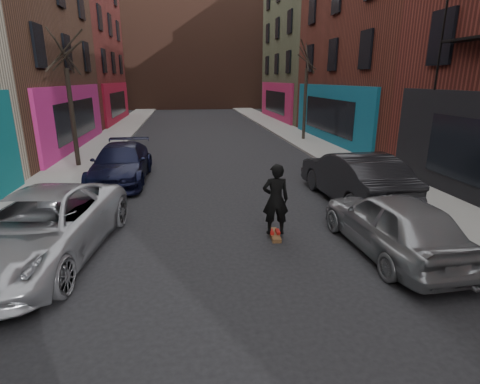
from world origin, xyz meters
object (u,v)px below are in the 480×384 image
object	(u,v)px
tree_left_far	(69,90)
skateboard	(275,235)
skateboarder	(276,199)
parked_left_end	(121,164)
parked_right_far	(393,223)
tree_right_far	(306,84)
parked_right_end	(354,177)
parked_left_far	(40,227)

from	to	relation	value
tree_left_far	skateboard	bearing A→B (deg)	-51.70
tree_left_far	skateboarder	xyz separation A→B (m)	(6.97, -8.83, -2.38)
tree_left_far	parked_left_end	world-z (taller)	tree_left_far
parked_left_end	parked_right_far	world-z (taller)	parked_right_far
tree_right_far	skateboarder	xyz separation A→B (m)	(-5.43, -14.83, -2.53)
tree_right_far	parked_right_end	distance (m)	12.83
tree_left_far	tree_right_far	xyz separation A→B (m)	(12.40, 6.00, 0.15)
tree_right_far	skateboard	size ratio (longest dim) A/B	8.50
skateboard	skateboarder	bearing A→B (deg)	0.00
tree_right_far	parked_right_far	size ratio (longest dim) A/B	1.59
tree_left_far	skateboard	distance (m)	11.73
tree_right_far	parked_right_far	distance (m)	16.60
tree_left_far	parked_left_far	distance (m)	9.76
parked_right_end	tree_right_far	bearing A→B (deg)	-103.33
parked_right_end	skateboard	size ratio (longest dim) A/B	6.24
parked_right_end	skateboard	xyz separation A→B (m)	(-3.19, -2.49, -0.77)
tree_right_far	tree_left_far	bearing A→B (deg)	-154.18
tree_right_far	skateboarder	bearing A→B (deg)	-110.10
parked_left_far	parked_right_far	size ratio (longest dim) A/B	1.27
tree_left_far	parked_right_far	distance (m)	14.04
tree_right_far	parked_left_far	size ratio (longest dim) A/B	1.26
tree_left_far	parked_right_far	xyz separation A→B (m)	(9.40, -10.09, -2.65)
tree_right_far	parked_left_end	bearing A→B (deg)	-139.13
skateboard	parked_left_end	bearing A→B (deg)	131.38
tree_left_far	parked_left_far	size ratio (longest dim) A/B	1.20
parked_right_far	parked_left_far	bearing A→B (deg)	-8.44
tree_left_far	parked_left_end	size ratio (longest dim) A/B	1.32
skateboard	tree_right_far	bearing A→B (deg)	73.99
skateboard	parked_right_far	bearing A→B (deg)	-23.29
tree_left_far	parked_right_far	world-z (taller)	tree_left_far
parked_left_end	parked_right_far	size ratio (longest dim) A/B	1.15
tree_right_far	skateboard	distance (m)	16.17
parked_right_far	parked_right_end	xyz separation A→B (m)	(0.76, 3.75, 0.09)
parked_left_far	parked_right_far	bearing A→B (deg)	1.89
parked_right_far	skateboard	distance (m)	2.82
parked_left_end	skateboarder	world-z (taller)	skateboarder
parked_left_end	skateboarder	size ratio (longest dim) A/B	2.73
parked_right_end	parked_right_far	bearing A→B (deg)	75.47
parked_left_far	parked_left_end	world-z (taller)	parked_left_far
parked_right_end	skateboard	distance (m)	4.12
parked_right_far	parked_right_end	bearing A→B (deg)	-103.86
parked_right_end	skateboarder	bearing A→B (deg)	34.96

